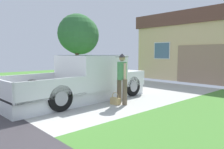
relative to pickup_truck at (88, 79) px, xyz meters
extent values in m
cube|color=#B3B4AD|center=(0.10, 1.63, -0.77)|extent=(5.20, 9.00, 0.06)
cube|color=#478231|center=(-8.50, 1.63, -0.77)|extent=(12.00, 9.00, 0.06)
cube|color=white|center=(0.02, -0.47, -0.53)|extent=(2.05, 5.52, 0.42)
cube|color=white|center=(-0.01, 0.16, 0.30)|extent=(2.07, 2.14, 1.23)
cube|color=#1E2833|center=(-0.01, 0.16, 0.66)|extent=(1.82, 1.97, 0.52)
cube|color=white|center=(-0.07, 1.72, -0.03)|extent=(2.03, 1.15, 0.58)
cube|color=black|center=(0.08, -2.03, -0.29)|extent=(2.08, 2.40, 0.06)
cube|color=white|center=(-0.88, -2.07, -0.03)|extent=(0.16, 2.32, 0.58)
cube|color=white|center=(1.05, -1.99, -0.03)|extent=(0.16, 2.32, 0.58)
cube|color=white|center=(0.13, -3.16, -0.03)|extent=(1.99, 0.14, 0.58)
cube|color=black|center=(-1.13, 0.83, 0.57)|extent=(0.11, 0.18, 0.20)
cylinder|color=black|center=(-0.93, 1.53, -0.34)|extent=(0.29, 0.81, 0.80)
cylinder|color=#9E9EA3|center=(-0.93, 1.53, -0.34)|extent=(0.30, 0.45, 0.44)
cylinder|color=black|center=(0.80, 1.60, -0.34)|extent=(0.29, 0.81, 0.80)
cylinder|color=#9E9EA3|center=(0.80, 1.60, -0.34)|extent=(0.30, 0.45, 0.44)
cylinder|color=black|center=(-0.79, -1.84, -0.34)|extent=(0.29, 0.81, 0.80)
cylinder|color=#9E9EA3|center=(-0.79, -1.84, -0.34)|extent=(0.30, 0.45, 0.44)
cylinder|color=black|center=(0.94, -1.76, -0.34)|extent=(0.29, 0.81, 0.80)
cylinder|color=#9E9EA3|center=(0.94, -1.76, -0.34)|extent=(0.30, 0.45, 0.44)
cylinder|color=brown|center=(1.71, 0.26, -0.31)|extent=(0.16, 0.16, 0.87)
cylinder|color=brown|center=(1.35, 0.35, -0.31)|extent=(0.16, 0.16, 0.87)
cylinder|color=#4C9356|center=(1.53, 0.30, 0.40)|extent=(0.33, 0.33, 0.61)
cylinder|color=beige|center=(1.72, 0.25, 0.35)|extent=(0.09, 0.09, 0.65)
cylinder|color=beige|center=(1.35, 0.35, 0.35)|extent=(0.09, 0.09, 0.65)
sphere|color=beige|center=(1.53, 0.30, 0.83)|extent=(0.21, 0.21, 0.21)
cylinder|color=#232328|center=(1.53, 0.30, 0.88)|extent=(0.47, 0.47, 0.01)
cone|color=#232328|center=(1.53, 0.30, 0.93)|extent=(0.22, 0.22, 0.12)
cube|color=tan|center=(1.45, 0.07, -0.63)|extent=(0.33, 0.19, 0.22)
torus|color=tan|center=(1.45, 0.07, -0.47)|extent=(0.30, 0.02, 0.30)
cube|color=#D8BB86|center=(0.69, 10.18, 1.00)|extent=(8.54, 5.99, 3.49)
cube|color=brown|center=(0.69, 10.18, 3.16)|extent=(8.88, 6.23, 0.83)
cube|color=#93755B|center=(1.15, 7.15, 0.37)|extent=(3.05, 0.06, 2.22)
cube|color=slate|center=(-1.58, 7.15, 1.18)|extent=(1.10, 0.05, 1.00)
cube|color=silver|center=(-1.58, 7.17, 1.18)|extent=(1.23, 0.02, 1.12)
cylinder|color=brown|center=(-4.91, 2.78, 0.35)|extent=(0.23, 0.23, 2.19)
sphere|color=#326E37|center=(-4.74, 2.70, 2.22)|extent=(2.41, 2.41, 2.41)
sphere|color=#326E37|center=(-4.93, 2.64, 2.20)|extent=(2.02, 2.02, 2.02)
sphere|color=#326E37|center=(-5.08, 3.12, 2.16)|extent=(2.48, 2.48, 2.48)
cube|color=#424247|center=(-3.60, 4.62, -0.20)|extent=(0.58, 0.68, 0.90)
cube|color=#2E2E31|center=(-3.60, 4.62, 0.30)|extent=(0.60, 0.71, 0.10)
cylinder|color=black|center=(-3.82, 4.35, -0.65)|extent=(0.05, 0.18, 0.18)
cylinder|color=black|center=(-3.38, 4.35, -0.65)|extent=(0.05, 0.18, 0.18)
camera|label=1|loc=(6.68, -4.92, 0.98)|focal=34.67mm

